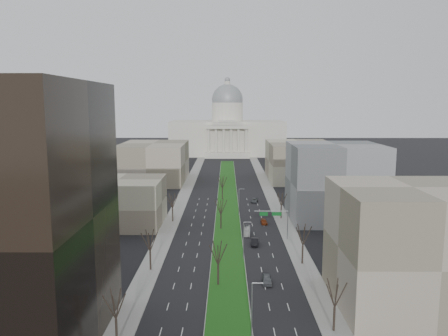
{
  "coord_description": "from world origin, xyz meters",
  "views": [
    {
      "loc": [
        -0.23,
        -44.45,
        36.83
      ],
      "look_at": [
        -1.3,
        111.49,
        13.52
      ],
      "focal_mm": 35.0,
      "sensor_mm": 36.0,
      "label": 1
    }
  ],
  "objects_px": {
    "car_black": "(255,242)",
    "car_red": "(264,222)",
    "car_grey_near": "(267,279)",
    "car_grey_far": "(254,200)",
    "box_van": "(247,231)"
  },
  "relations": [
    {
      "from": "car_black",
      "to": "car_grey_far",
      "type": "relative_size",
      "value": 1.01
    },
    {
      "from": "car_grey_near",
      "to": "car_red",
      "type": "distance_m",
      "value": 44.77
    },
    {
      "from": "car_grey_near",
      "to": "box_van",
      "type": "relative_size",
      "value": 0.69
    },
    {
      "from": "car_grey_near",
      "to": "car_red",
      "type": "height_order",
      "value": "car_grey_near"
    },
    {
      "from": "car_grey_near",
      "to": "car_grey_far",
      "type": "bearing_deg",
      "value": 90.41
    },
    {
      "from": "car_grey_near",
      "to": "car_black",
      "type": "height_order",
      "value": "car_black"
    },
    {
      "from": "car_black",
      "to": "car_grey_far",
      "type": "distance_m",
      "value": 49.89
    },
    {
      "from": "car_black",
      "to": "car_red",
      "type": "height_order",
      "value": "car_black"
    },
    {
      "from": "car_black",
      "to": "car_grey_far",
      "type": "bearing_deg",
      "value": 92.25
    },
    {
      "from": "car_grey_near",
      "to": "car_grey_far",
      "type": "height_order",
      "value": "car_grey_near"
    },
    {
      "from": "car_red",
      "to": "box_van",
      "type": "distance_m",
      "value": 12.16
    },
    {
      "from": "car_grey_far",
      "to": "box_van",
      "type": "height_order",
      "value": "box_van"
    },
    {
      "from": "car_red",
      "to": "car_black",
      "type": "bearing_deg",
      "value": -103.74
    },
    {
      "from": "car_grey_near",
      "to": "car_grey_far",
      "type": "relative_size",
      "value": 0.95
    },
    {
      "from": "car_black",
      "to": "box_van",
      "type": "xyz_separation_m",
      "value": [
        -1.58,
        9.48,
        0.13
      ]
    }
  ]
}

